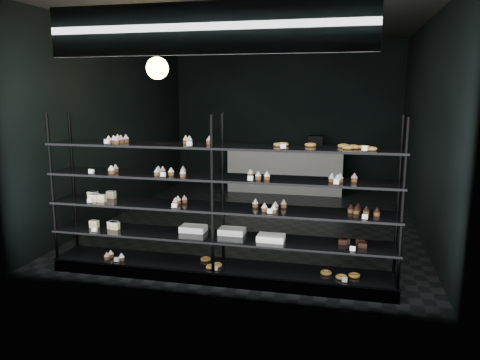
# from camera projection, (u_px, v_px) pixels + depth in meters

# --- Properties ---
(room) EXTENTS (5.01, 6.01, 3.20)m
(room) POSITION_uv_depth(u_px,v_px,m) (260.00, 126.00, 7.52)
(room) COLOR black
(room) RESTS_ON ground
(display_shelf) EXTENTS (4.00, 0.50, 1.91)m
(display_shelf) POSITION_uv_depth(u_px,v_px,m) (216.00, 226.00, 5.36)
(display_shelf) COLOR black
(display_shelf) RESTS_ON room
(signage) EXTENTS (3.30, 0.05, 0.50)m
(signage) POSITION_uv_depth(u_px,v_px,m) (204.00, 28.00, 4.50)
(signage) COLOR #0D1E42
(signage) RESTS_ON room
(pendant_lamp) EXTENTS (0.29, 0.29, 0.88)m
(pendant_lamp) POSITION_uv_depth(u_px,v_px,m) (157.00, 68.00, 6.18)
(pendant_lamp) COLOR black
(pendant_lamp) RESTS_ON room
(service_counter) EXTENTS (2.53, 0.65, 1.23)m
(service_counter) POSITION_uv_depth(u_px,v_px,m) (286.00, 169.00, 10.09)
(service_counter) COLOR beige
(service_counter) RESTS_ON room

